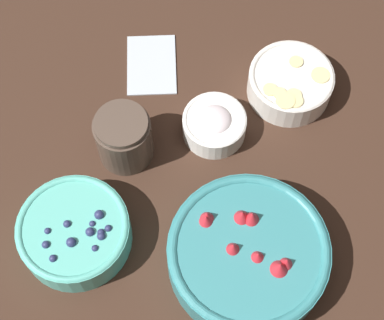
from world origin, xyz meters
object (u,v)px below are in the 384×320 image
bowl_strawberries (248,253)px  jar_chocolate (124,139)px  bowl_cream (214,124)px  bowl_blueberries (74,232)px  bowl_bananas (290,82)px

bowl_strawberries → jar_chocolate: 0.28m
bowl_cream → jar_chocolate: size_ratio=1.07×
bowl_blueberries → bowl_cream: bearing=-26.4°
bowl_strawberries → bowl_cream: 0.24m
bowl_blueberries → jar_chocolate: bearing=-2.2°
bowl_blueberries → bowl_cream: 0.30m
bowl_strawberries → bowl_blueberries: (-0.07, 0.27, -0.01)m
bowl_cream → jar_chocolate: 0.16m
bowl_blueberries → bowl_bananas: size_ratio=1.19×
bowl_blueberries → bowl_cream: (0.27, -0.13, -0.01)m
bowl_bananas → bowl_cream: size_ratio=1.36×
bowl_bananas → jar_chocolate: jar_chocolate is taller
bowl_strawberries → bowl_blueberries: bearing=104.4°
bowl_cream → jar_chocolate: bearing=126.3°
jar_chocolate → bowl_blueberries: bearing=177.8°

